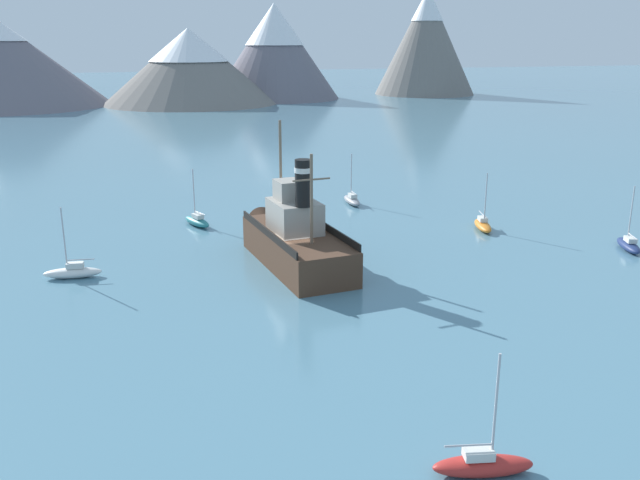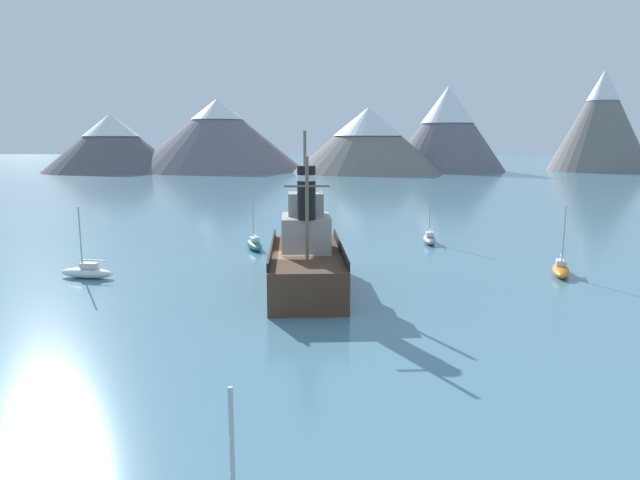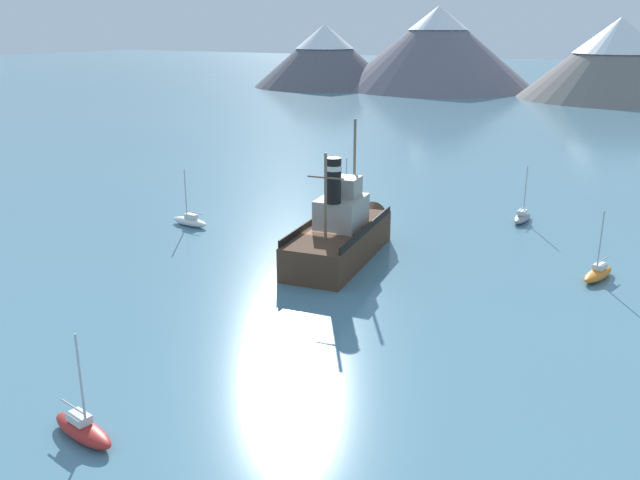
# 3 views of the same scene
# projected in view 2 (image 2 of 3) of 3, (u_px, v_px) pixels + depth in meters

# --- Properties ---
(ground_plane) EXTENTS (600.00, 600.00, 0.00)m
(ground_plane) POSITION_uv_depth(u_px,v_px,m) (293.00, 293.00, 35.11)
(ground_plane) COLOR teal
(mountain_ridge) EXTENTS (173.82, 53.50, 28.76)m
(mountain_ridge) POSITION_uv_depth(u_px,v_px,m) (326.00, 133.00, 164.85)
(mountain_ridge) COLOR #56545B
(mountain_ridge) RESTS_ON ground
(old_tugboat) EXTENTS (5.63, 14.67, 9.90)m
(old_tugboat) POSITION_uv_depth(u_px,v_px,m) (306.00, 258.00, 36.43)
(old_tugboat) COLOR #4C3323
(old_tugboat) RESTS_ON ground
(sailboat_orange) EXTENTS (2.09, 3.96, 4.90)m
(sailboat_orange) POSITION_uv_depth(u_px,v_px,m) (561.00, 269.00, 39.58)
(sailboat_orange) COLOR orange
(sailboat_orange) RESTS_ON ground
(sailboat_teal) EXTENTS (2.39, 3.94, 4.90)m
(sailboat_teal) POSITION_uv_depth(u_px,v_px,m) (254.00, 244.00, 48.98)
(sailboat_teal) COLOR #23757A
(sailboat_teal) RESTS_ON ground
(sailboat_white) EXTENTS (3.91, 1.56, 4.90)m
(sailboat_white) POSITION_uv_depth(u_px,v_px,m) (87.00, 272.00, 38.80)
(sailboat_white) COLOR white
(sailboat_white) RESTS_ON ground
(sailboat_grey) EXTENTS (1.23, 3.84, 4.90)m
(sailboat_grey) POSITION_uv_depth(u_px,v_px,m) (429.00, 239.00, 51.66)
(sailboat_grey) COLOR gray
(sailboat_grey) RESTS_ON ground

